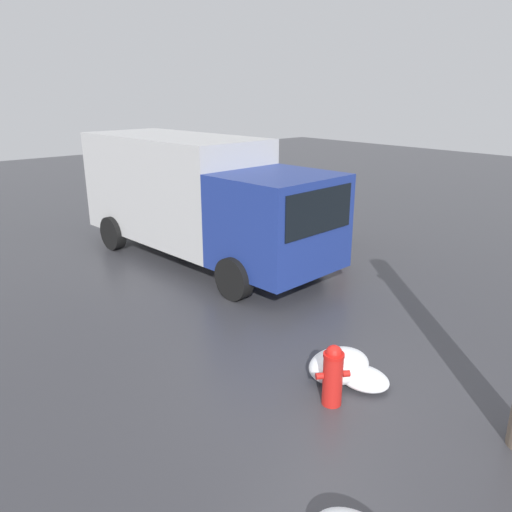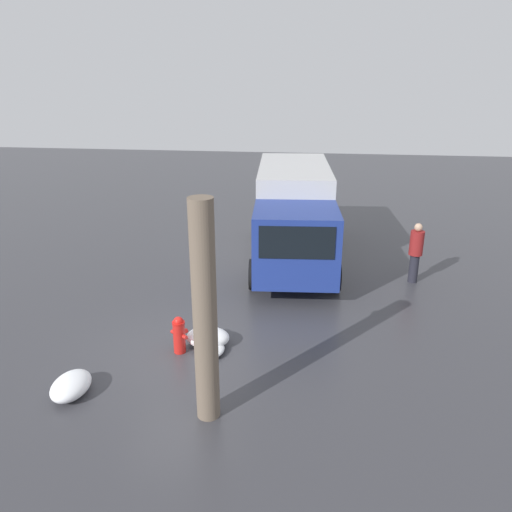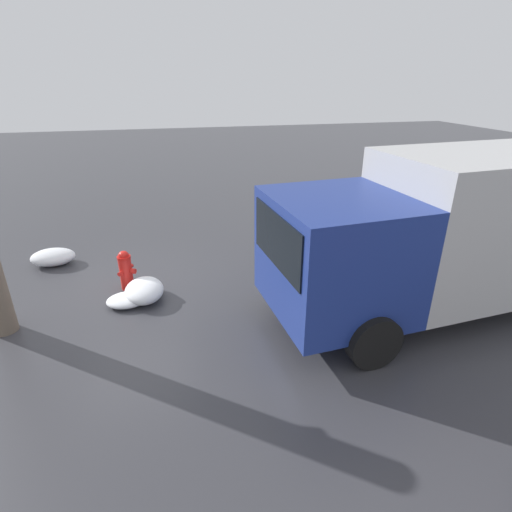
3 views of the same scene
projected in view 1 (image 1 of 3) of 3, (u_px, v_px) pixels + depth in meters
ground_plane at (331, 403)px, 6.85m from camera, size 60.00×60.00×0.00m
fire_hydrant at (333, 374)px, 6.71m from camera, size 0.39×0.45×0.89m
delivery_truck at (197, 195)px, 12.36m from camera, size 7.49×3.05×3.03m
pedestrian at (344, 209)px, 13.69m from camera, size 0.40×0.40×1.85m
snow_pile_by_hydrant at (363, 378)px, 7.27m from camera, size 0.81×0.64×0.21m
snow_pile_curbside at (339, 365)px, 7.41m from camera, size 0.78×1.01×0.41m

